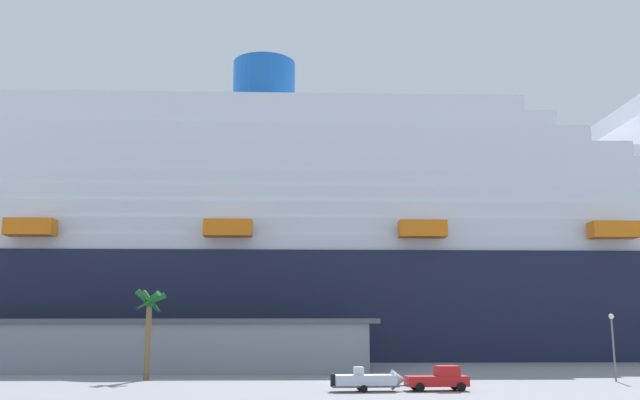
{
  "coord_description": "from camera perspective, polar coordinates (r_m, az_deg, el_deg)",
  "views": [
    {
      "loc": [
        -2.32,
        -74.09,
        5.51
      ],
      "look_at": [
        -3.3,
        32.92,
        25.57
      ],
      "focal_mm": 38.58,
      "sensor_mm": 36.0,
      "label": 1
    }
  ],
  "objects": [
    {
      "name": "cruise_ship",
      "position": [
        134.4,
        5.54,
        -4.83
      ],
      "size": [
        226.77,
        44.28,
        65.0
      ],
      "color": "#191E38",
      "rests_on": "ground_plane"
    },
    {
      "name": "pickup_truck",
      "position": [
        65.01,
        9.85,
        -14.41
      ],
      "size": [
        5.8,
        2.82,
        2.2
      ],
      "color": "red",
      "rests_on": "ground_plane"
    },
    {
      "name": "small_boat_on_trailer",
      "position": [
        63.6,
        4.37,
        -14.69
      ],
      "size": [
        7.53,
        2.68,
        2.15
      ],
      "color": "#595960",
      "rests_on": "ground_plane"
    },
    {
      "name": "terminal_building",
      "position": [
        100.68,
        -15.88,
        -11.43
      ],
      "size": [
        70.23,
        23.77,
        6.73
      ],
      "color": "gray",
      "rests_on": "ground_plane"
    },
    {
      "name": "palm_tree",
      "position": [
        79.29,
        -13.99,
        -8.87
      ],
      "size": [
        3.79,
        3.69,
        9.85
      ],
      "color": "brown",
      "rests_on": "ground_plane"
    },
    {
      "name": "street_lamp",
      "position": [
        81.27,
        23.11,
        -10.36
      ],
      "size": [
        0.56,
        0.56,
        7.09
      ],
      "color": "slate",
      "rests_on": "ground_plane"
    },
    {
      "name": "ground_plane",
      "position": [
        104.26,
        1.85,
        -13.64
      ],
      "size": [
        600.0,
        600.0,
        0.0
      ],
      "primitive_type": "plane",
      "color": "gray"
    }
  ]
}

